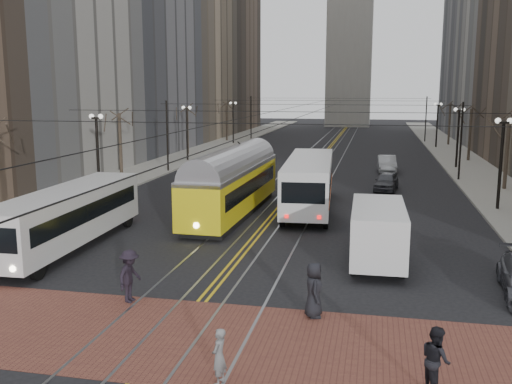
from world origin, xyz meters
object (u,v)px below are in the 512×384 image
at_px(transit_bus, 68,219).
at_px(sedan_silver, 387,164).
at_px(rear_bus, 309,184).
at_px(pedestrian_a, 314,290).
at_px(sedan_grey, 386,181).
at_px(pedestrian_d, 130,276).
at_px(pedestrian_c, 436,359).
at_px(pedestrian_b, 219,356).
at_px(cargo_van, 378,235).
at_px(streetcar, 233,189).

bearing_deg(transit_bus, sedan_silver, 60.95).
xyz_separation_m(rear_bus, pedestrian_a, (2.23, -17.57, -0.67)).
height_order(transit_bus, sedan_grey, transit_bus).
bearing_deg(sedan_grey, pedestrian_d, -102.45).
height_order(rear_bus, pedestrian_d, rear_bus).
bearing_deg(pedestrian_d, pedestrian_c, -105.63).
bearing_deg(pedestrian_d, pedestrian_a, -83.04).
xyz_separation_m(rear_bus, pedestrian_c, (5.78, -21.82, -0.75)).
relative_size(sedan_silver, pedestrian_b, 3.03).
bearing_deg(pedestrian_a, transit_bus, 51.91).
relative_size(cargo_van, pedestrian_d, 3.03).
bearing_deg(pedestrian_a, rear_bus, -5.11).
xyz_separation_m(transit_bus, pedestrian_c, (16.09, -10.29, -0.55)).
relative_size(streetcar, sedan_silver, 2.96).
xyz_separation_m(streetcar, sedan_silver, (9.55, 20.59, -0.85)).
relative_size(streetcar, cargo_van, 2.32).
distance_m(sedan_silver, pedestrian_d, 36.94).
relative_size(rear_bus, sedan_grey, 3.15).
distance_m(rear_bus, sedan_silver, 18.84).
bearing_deg(sedan_grey, sedan_silver, 96.66).
height_order(streetcar, pedestrian_a, streetcar).
bearing_deg(pedestrian_b, pedestrian_c, 108.19).
height_order(transit_bus, pedestrian_d, transit_bus).
xyz_separation_m(transit_bus, sedan_grey, (15.29, 19.72, -0.77)).
height_order(transit_bus, pedestrian_c, transit_bus).
relative_size(pedestrian_a, pedestrian_c, 1.08).
bearing_deg(streetcar, rear_bus, 30.90).
bearing_deg(cargo_van, sedan_grey, 86.99).
bearing_deg(cargo_van, streetcar, 134.41).
relative_size(rear_bus, sedan_silver, 2.71).
relative_size(rear_bus, pedestrian_a, 6.60).
bearing_deg(pedestrian_d, streetcar, 6.85).
distance_m(sedan_silver, pedestrian_b, 40.97).
bearing_deg(cargo_van, sedan_silver, 87.33).
distance_m(rear_bus, pedestrian_a, 17.73).
bearing_deg(sedan_silver, pedestrian_b, -99.27).
distance_m(pedestrian_a, pedestrian_d, 6.65).
bearing_deg(pedestrian_d, pedestrian_b, -129.62).
distance_m(streetcar, sedan_silver, 22.72).
bearing_deg(pedestrian_b, transit_bus, -125.78).
xyz_separation_m(transit_bus, pedestrian_a, (12.53, -6.05, -0.48)).
xyz_separation_m(sedan_grey, sedan_silver, (0.17, 9.92, 0.09)).
distance_m(streetcar, pedestrian_d, 15.10).
bearing_deg(sedan_silver, sedan_grey, -93.43).
xyz_separation_m(streetcar, sedan_grey, (9.39, 10.68, -0.94)).
bearing_deg(pedestrian_b, pedestrian_d, -126.20).
distance_m(transit_bus, pedestrian_a, 13.92).
xyz_separation_m(cargo_van, pedestrian_a, (-2.10, -6.50, -0.34)).
height_order(transit_bus, streetcar, streetcar).
bearing_deg(transit_bus, rear_bus, 46.71).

